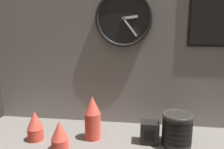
% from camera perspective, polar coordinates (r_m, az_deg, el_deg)
% --- Properties ---
extents(ground_plane, '(1.60, 0.56, 0.04)m').
position_cam_1_polar(ground_plane, '(1.33, 0.82, -16.47)').
color(ground_plane, slate).
extents(wall_tiled_back, '(1.60, 0.03, 1.05)m').
position_cam_1_polar(wall_tiled_back, '(1.43, 2.19, 8.48)').
color(wall_tiled_back, slate).
rests_on(wall_tiled_back, ground_plane).
extents(cup_stack_left, '(0.09, 0.09, 0.16)m').
position_cam_1_polar(cup_stack_left, '(1.36, -18.00, -11.62)').
color(cup_stack_left, '#DB4C3D').
rests_on(cup_stack_left, ground_plane).
extents(cup_stack_center_left, '(0.09, 0.09, 0.15)m').
position_cam_1_polar(cup_stack_center_left, '(1.24, -12.47, -14.03)').
color(cup_stack_center_left, '#DB4C3D').
rests_on(cup_stack_center_left, ground_plane).
extents(cup_stack_center, '(0.09, 0.09, 0.24)m').
position_cam_1_polar(cup_stack_center, '(1.30, -4.69, -10.31)').
color(cup_stack_center, '#DB4C3D').
rests_on(cup_stack_center, ground_plane).
extents(bowl_stack_right, '(0.16, 0.16, 0.17)m').
position_cam_1_polar(bowl_stack_right, '(1.28, 15.40, -12.58)').
color(bowl_stack_right, black).
rests_on(bowl_stack_right, ground_plane).
extents(wall_clock, '(0.33, 0.03, 0.33)m').
position_cam_1_polar(wall_clock, '(1.40, 2.81, 13.35)').
color(wall_clock, black).
extents(napkin_dispenser, '(0.10, 0.09, 0.11)m').
position_cam_1_polar(napkin_dispenser, '(1.29, 9.03, -13.54)').
color(napkin_dispenser, black).
rests_on(napkin_dispenser, ground_plane).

